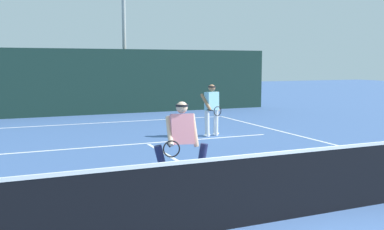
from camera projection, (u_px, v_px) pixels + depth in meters
name	position (u px, v px, depth m)	size (l,w,h in m)	color
ground_plane	(282.00, 220.00, 6.27)	(80.00, 80.00, 0.00)	#3E5E96
court_line_baseline_far	(110.00, 122.00, 16.54)	(9.44, 0.10, 0.01)	white
court_line_service	(147.00, 143.00, 12.26)	(7.70, 0.10, 0.01)	white
court_line_centre	(194.00, 170.00, 9.20)	(0.10, 6.40, 0.01)	white
tennis_net	(283.00, 185.00, 6.21)	(10.35, 0.09, 1.11)	#1E4723
player_near	(182.00, 140.00, 7.87)	(1.03, 0.85, 1.57)	#1E234C
player_far	(212.00, 108.00, 13.38)	(0.65, 0.88, 1.60)	silver
tennis_ball	(288.00, 172.00, 8.93)	(0.07, 0.07, 0.07)	#D1E033
tennis_ball_extra	(214.00, 161.00, 9.91)	(0.07, 0.07, 0.07)	#D1E033
back_fence_windscreen	(96.00, 82.00, 18.86)	(16.74, 0.12, 2.86)	#17302A
light_pole	(124.00, 24.00, 20.28)	(0.55, 0.44, 6.46)	#9EA39E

